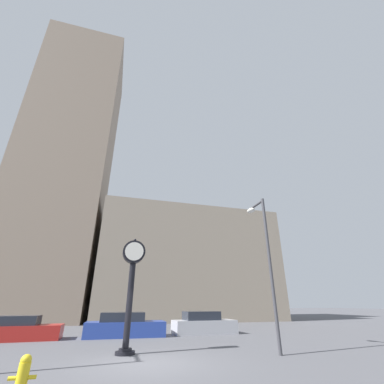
% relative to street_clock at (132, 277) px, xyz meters
% --- Properties ---
extents(ground_plane, '(200.00, 200.00, 0.00)m').
position_rel_street_clock_xyz_m(ground_plane, '(0.63, -1.84, -2.93)').
color(ground_plane, '#515156').
extents(building_tall_tower, '(10.29, 12.00, 39.20)m').
position_rel_street_clock_xyz_m(building_tall_tower, '(-8.55, 22.16, 16.66)').
color(building_tall_tower, gray).
rests_on(building_tall_tower, ground_plane).
extents(building_storefront_row, '(21.96, 12.00, 13.13)m').
position_rel_street_clock_xyz_m(building_storefront_row, '(8.20, 22.16, 3.63)').
color(building_storefront_row, gray).
rests_on(building_storefront_row, ground_plane).
extents(street_clock, '(1.00, 0.78, 4.65)m').
position_rel_street_clock_xyz_m(street_clock, '(0.00, 0.00, 0.00)').
color(street_clock, black).
rests_on(street_clock, ground_plane).
extents(car_red, '(4.78, 1.86, 1.24)m').
position_rel_street_clock_xyz_m(car_red, '(-5.75, 5.96, -2.41)').
color(car_red, red).
rests_on(car_red, ground_plane).
extents(car_blue, '(4.78, 1.93, 1.37)m').
position_rel_street_clock_xyz_m(car_blue, '(0.19, 6.05, -2.35)').
color(car_blue, '#28429E').
rests_on(car_blue, ground_plane).
extents(car_silver, '(4.25, 1.90, 1.38)m').
position_rel_street_clock_xyz_m(car_silver, '(5.38, 6.32, -2.35)').
color(car_silver, '#BCBCC1').
rests_on(car_silver, ground_plane).
extents(fire_hydrant_near, '(0.55, 0.24, 0.81)m').
position_rel_street_clock_xyz_m(fire_hydrant_near, '(-2.43, -4.58, -2.52)').
color(fire_hydrant_near, yellow).
rests_on(fire_hydrant_near, ground_plane).
extents(street_lamp_right, '(0.36, 1.57, 6.60)m').
position_rel_street_clock_xyz_m(street_lamp_right, '(5.85, -1.48, 1.43)').
color(street_lamp_right, '#38383D').
rests_on(street_lamp_right, ground_plane).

